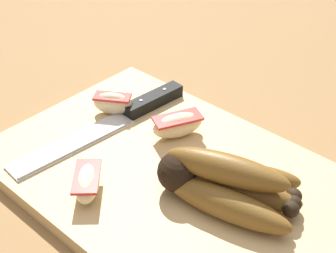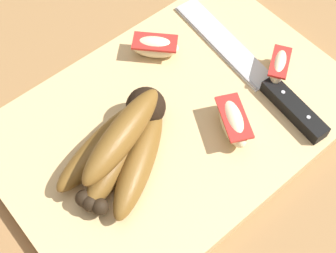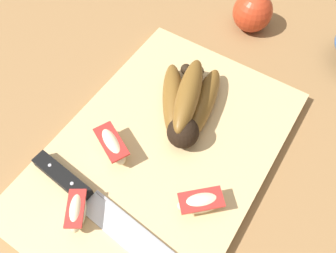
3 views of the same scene
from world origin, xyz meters
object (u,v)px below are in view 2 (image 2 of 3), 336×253
(chefs_knife, at_px, (267,84))
(apple_wedge_far, at_px, (278,67))
(banana_bunch, at_px, (124,144))
(apple_wedge_middle, at_px, (233,122))
(apple_wedge_near, at_px, (155,47))

(chefs_knife, relative_size, apple_wedge_far, 4.77)
(banana_bunch, height_order, chefs_knife, banana_bunch)
(apple_wedge_middle, bearing_deg, apple_wedge_near, -91.60)
(banana_bunch, relative_size, chefs_knife, 0.60)
(chefs_knife, xyz_separation_m, apple_wedge_middle, (0.08, 0.02, 0.01))
(chefs_knife, distance_m, apple_wedge_near, 0.16)
(apple_wedge_far, bearing_deg, chefs_knife, 13.20)
(chefs_knife, height_order, apple_wedge_far, apple_wedge_far)
(banana_bunch, relative_size, apple_wedge_far, 2.85)
(banana_bunch, distance_m, apple_wedge_middle, 0.13)
(apple_wedge_middle, bearing_deg, apple_wedge_far, -167.95)
(apple_wedge_middle, bearing_deg, chefs_knife, -168.28)
(banana_bunch, relative_size, apple_wedge_middle, 2.24)
(banana_bunch, bearing_deg, apple_wedge_far, 171.19)
(chefs_knife, relative_size, apple_wedge_near, 4.28)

